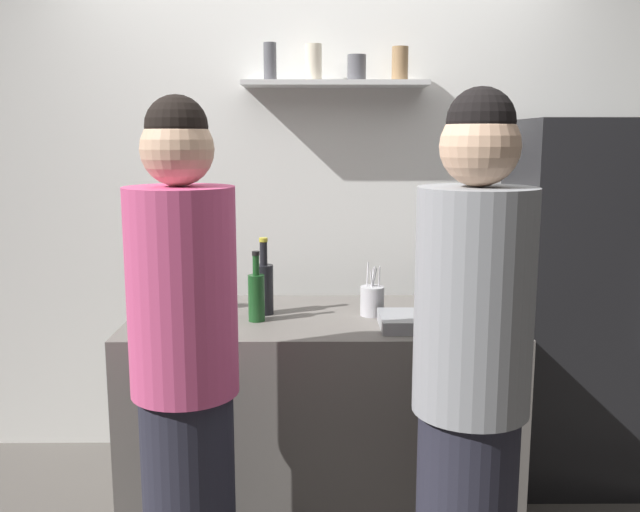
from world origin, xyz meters
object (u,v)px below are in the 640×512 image
(refrigerator, at_px, (581,303))
(wine_bottle_pale_glass, at_px, (183,284))
(utensil_holder, at_px, (372,301))
(wine_bottle_dark_glass, at_px, (264,286))
(wine_bottle_green_glass, at_px, (256,295))
(water_bottle_plastic, at_px, (158,302))
(baking_pan, at_px, (424,321))
(person_grey_hoodie, at_px, (470,394))
(person_pink_top, at_px, (185,377))

(refrigerator, distance_m, wine_bottle_pale_glass, 1.84)
(utensil_holder, bearing_deg, wine_bottle_dark_glass, 176.59)
(wine_bottle_green_glass, bearing_deg, water_bottle_plastic, -167.16)
(wine_bottle_green_glass, xyz_separation_m, wine_bottle_dark_glass, (0.02, 0.11, 0.01))
(baking_pan, distance_m, wine_bottle_pale_glass, 1.01)
(wine_bottle_dark_glass, distance_m, person_grey_hoodie, 1.11)
(refrigerator, xyz_separation_m, person_pink_top, (-1.66, -1.05, 0.02))
(refrigerator, bearing_deg, baking_pan, -146.11)
(utensil_holder, height_order, wine_bottle_dark_glass, wine_bottle_dark_glass)
(utensil_holder, distance_m, wine_bottle_dark_glass, 0.45)
(refrigerator, xyz_separation_m, utensil_holder, (-1.01, -0.37, 0.10))
(wine_bottle_green_glass, bearing_deg, person_pink_top, -106.57)
(baking_pan, distance_m, utensil_holder, 0.27)
(utensil_holder, height_order, wine_bottle_pale_glass, wine_bottle_pale_glass)
(water_bottle_plastic, relative_size, person_grey_hoodie, 0.13)
(baking_pan, height_order, water_bottle_plastic, water_bottle_plastic)
(baking_pan, xyz_separation_m, water_bottle_plastic, (-1.03, 0.02, 0.07))
(refrigerator, relative_size, baking_pan, 5.00)
(person_grey_hoodie, bearing_deg, person_pink_top, -141.92)
(baking_pan, height_order, wine_bottle_green_glass, wine_bottle_green_glass)
(utensil_holder, relative_size, water_bottle_plastic, 0.97)
(wine_bottle_dark_glass, xyz_separation_m, water_bottle_plastic, (-0.40, -0.20, -0.02))
(utensil_holder, relative_size, person_grey_hoodie, 0.13)
(refrigerator, bearing_deg, person_pink_top, -147.68)
(person_grey_hoodie, distance_m, person_pink_top, 0.88)
(wine_bottle_pale_glass, xyz_separation_m, person_pink_top, (0.14, -0.75, -0.14))
(wine_bottle_pale_glass, height_order, wine_bottle_dark_glass, wine_bottle_dark_glass)
(person_pink_top, bearing_deg, refrigerator, 45.35)
(wine_bottle_pale_glass, distance_m, person_pink_top, 0.78)
(refrigerator, xyz_separation_m, wine_bottle_green_glass, (-1.48, -0.45, 0.15))
(utensil_holder, bearing_deg, wine_bottle_green_glass, -169.86)
(baking_pan, distance_m, person_pink_top, 0.97)
(refrigerator, height_order, baking_pan, refrigerator)
(person_grey_hoodie, bearing_deg, wine_bottle_dark_glass, 176.30)
(utensil_holder, bearing_deg, water_bottle_plastic, -168.66)
(wine_bottle_green_glass, bearing_deg, wine_bottle_dark_glass, 78.51)
(refrigerator, xyz_separation_m, wine_bottle_dark_glass, (-1.46, -0.34, 0.16))
(baking_pan, height_order, wine_bottle_dark_glass, wine_bottle_dark_glass)
(refrigerator, xyz_separation_m, person_grey_hoodie, (-0.79, -1.22, 0.03))
(utensil_holder, xyz_separation_m, wine_bottle_dark_glass, (-0.45, 0.03, 0.06))
(person_pink_top, bearing_deg, water_bottle_plastic, 124.02)
(refrigerator, distance_m, utensil_holder, 1.08)
(baking_pan, bearing_deg, water_bottle_plastic, 178.98)
(wine_bottle_dark_glass, bearing_deg, person_pink_top, -105.79)
(water_bottle_plastic, distance_m, person_grey_hoodie, 1.27)
(baking_pan, xyz_separation_m, wine_bottle_pale_glass, (-0.98, 0.26, 0.10))
(wine_bottle_green_glass, xyz_separation_m, wine_bottle_pale_glass, (-0.32, 0.15, 0.02))
(person_grey_hoodie, relative_size, person_pink_top, 1.01)
(person_pink_top, bearing_deg, person_grey_hoodie, 2.02)
(utensil_holder, xyz_separation_m, wine_bottle_pale_glass, (-0.79, 0.07, 0.06))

